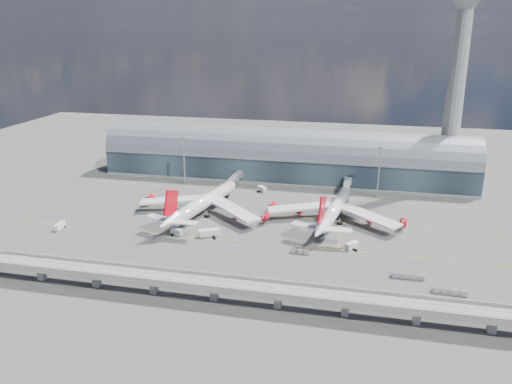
% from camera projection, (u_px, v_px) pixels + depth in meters
% --- Properties ---
extents(ground, '(500.00, 500.00, 0.00)m').
position_uv_depth(ground, '(254.00, 232.00, 205.49)').
color(ground, '#474744').
rests_on(ground, ground).
extents(taxi_lines, '(200.00, 80.12, 0.01)m').
position_uv_depth(taxi_lines, '(264.00, 213.00, 225.95)').
color(taxi_lines, gold).
rests_on(taxi_lines, ground).
extents(terminal, '(200.00, 30.00, 28.00)m').
position_uv_depth(terminal, '(285.00, 158.00, 274.08)').
color(terminal, '#212C37').
rests_on(terminal, ground).
extents(control_tower, '(19.00, 19.00, 103.00)m').
position_uv_depth(control_tower, '(456.00, 87.00, 248.47)').
color(control_tower, gray).
rests_on(control_tower, ground).
extents(guideway, '(220.00, 8.50, 7.20)m').
position_uv_depth(guideway, '(214.00, 285.00, 152.90)').
color(guideway, gray).
rests_on(guideway, ground).
extents(floodlight_mast_left, '(3.00, 0.70, 25.70)m').
position_uv_depth(floodlight_mast_left, '(184.00, 160.00, 262.33)').
color(floodlight_mast_left, gray).
rests_on(floodlight_mast_left, ground).
extents(floodlight_mast_right, '(3.00, 0.70, 25.70)m').
position_uv_depth(floodlight_mast_right, '(379.00, 171.00, 241.81)').
color(floodlight_mast_right, gray).
rests_on(floodlight_mast_right, ground).
extents(airliner_left, '(61.95, 65.24, 20.00)m').
position_uv_depth(airliner_left, '(202.00, 203.00, 221.69)').
color(airliner_left, white).
rests_on(airliner_left, ground).
extents(airliner_right, '(60.55, 63.34, 20.12)m').
position_uv_depth(airliner_right, '(334.00, 211.00, 214.29)').
color(airliner_right, white).
rests_on(airliner_right, ground).
extents(jet_bridge_left, '(4.40, 28.00, 7.25)m').
position_uv_depth(jet_bridge_left, '(234.00, 179.00, 257.64)').
color(jet_bridge_left, gray).
rests_on(jet_bridge_left, ground).
extents(jet_bridge_right, '(4.40, 32.00, 7.25)m').
position_uv_depth(jet_bridge_right, '(347.00, 188.00, 244.01)').
color(jet_bridge_right, gray).
rests_on(jet_bridge_right, ground).
extents(service_truck_0, '(2.57, 6.35, 2.58)m').
position_uv_depth(service_truck_0, '(60.00, 226.00, 207.76)').
color(service_truck_0, silver).
rests_on(service_truck_0, ground).
extents(service_truck_1, '(5.09, 3.18, 2.74)m').
position_uv_depth(service_truck_1, '(177.00, 232.00, 201.86)').
color(service_truck_1, silver).
rests_on(service_truck_1, ground).
extents(service_truck_2, '(8.61, 6.22, 3.07)m').
position_uv_depth(service_truck_2, '(209.00, 233.00, 200.42)').
color(service_truck_2, silver).
rests_on(service_truck_2, ground).
extents(service_truck_3, '(5.20, 5.73, 2.72)m').
position_uv_depth(service_truck_3, '(352.00, 246.00, 189.34)').
color(service_truck_3, silver).
rests_on(service_truck_3, ground).
extents(service_truck_4, '(4.35, 6.08, 3.21)m').
position_uv_depth(service_truck_4, '(337.00, 199.00, 239.46)').
color(service_truck_4, silver).
rests_on(service_truck_4, ground).
extents(service_truck_5, '(5.65, 5.59, 2.78)m').
position_uv_depth(service_truck_5, '(262.00, 189.00, 254.66)').
color(service_truck_5, silver).
rests_on(service_truck_5, ground).
extents(cargo_train_0, '(7.29, 2.26, 1.60)m').
position_uv_depth(cargo_train_0, '(300.00, 252.00, 185.49)').
color(cargo_train_0, gray).
rests_on(cargo_train_0, ground).
extents(cargo_train_1, '(11.09, 1.82, 1.85)m').
position_uv_depth(cargo_train_1, '(408.00, 276.00, 167.27)').
color(cargo_train_1, gray).
rests_on(cargo_train_1, ground).
extents(cargo_train_2, '(10.75, 2.27, 1.78)m').
position_uv_depth(cargo_train_2, '(450.00, 292.00, 157.53)').
color(cargo_train_2, gray).
rests_on(cargo_train_2, ground).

